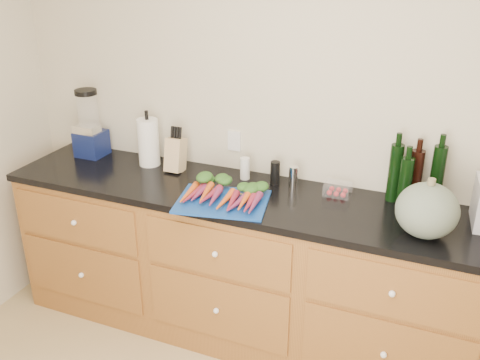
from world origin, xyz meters
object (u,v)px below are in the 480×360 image
at_px(squash, 427,210).
at_px(paper_towel, 148,142).
at_px(carrots, 226,193).
at_px(tomato_box, 338,189).
at_px(blender_appliance, 90,127).
at_px(cutting_board, 223,202).
at_px(knife_block, 176,155).

relative_size(squash, paper_towel, 0.99).
bearing_deg(squash, carrots, -179.68).
xyz_separation_m(carrots, tomato_box, (0.54, 0.29, -0.00)).
relative_size(blender_appliance, paper_towel, 1.48).
height_order(cutting_board, squash, squash).
distance_m(carrots, squash, 1.02).
height_order(cutting_board, blender_appliance, blender_appliance).
bearing_deg(cutting_board, knife_block, 145.78).
distance_m(paper_towel, knife_block, 0.20).
bearing_deg(squash, paper_towel, 170.62).
relative_size(cutting_board, blender_appliance, 1.10).
bearing_deg(blender_appliance, paper_towel, 0.31).
height_order(knife_block, tomato_box, knife_block).
relative_size(carrots, blender_appliance, 0.99).
xyz_separation_m(carrots, squash, (1.02, 0.01, 0.09)).
height_order(carrots, tomato_box, carrots).
xyz_separation_m(blender_appliance, tomato_box, (1.61, 0.01, -0.16)).
bearing_deg(tomato_box, cutting_board, -148.58).
bearing_deg(tomato_box, blender_appliance, -179.56).
xyz_separation_m(cutting_board, paper_towel, (-0.64, 0.32, 0.14)).
xyz_separation_m(cutting_board, tomato_box, (0.54, 0.33, 0.03)).
xyz_separation_m(cutting_board, blender_appliance, (-1.07, 0.32, 0.18)).
height_order(carrots, knife_block, knife_block).
height_order(carrots, paper_towel, paper_towel).
distance_m(cutting_board, tomato_box, 0.63).
xyz_separation_m(squash, tomato_box, (-0.48, 0.28, -0.10)).
bearing_deg(cutting_board, paper_towel, 153.35).
distance_m(cutting_board, knife_block, 0.54).
xyz_separation_m(carrots, blender_appliance, (-1.07, 0.28, 0.15)).
xyz_separation_m(cutting_board, knife_block, (-0.44, 0.30, 0.09)).
distance_m(cutting_board, blender_appliance, 1.13).
relative_size(squash, knife_block, 1.44).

